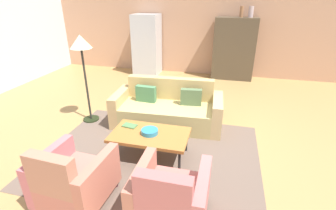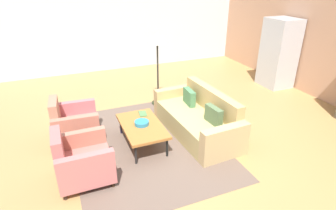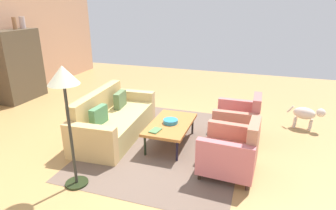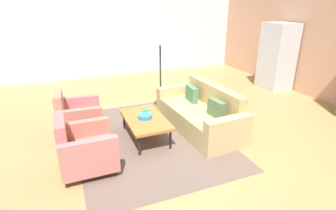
% 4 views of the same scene
% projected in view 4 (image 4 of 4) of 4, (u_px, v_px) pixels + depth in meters
% --- Properties ---
extents(ground_plane, '(11.64, 11.64, 0.00)m').
position_uv_depth(ground_plane, '(183.00, 134.00, 5.17)').
color(ground_plane, '#A9814A').
extents(wall_left, '(0.12, 8.27, 2.80)m').
position_uv_depth(wall_left, '(121.00, 33.00, 8.82)').
color(wall_left, silver).
rests_on(wall_left, ground).
extents(area_rug, '(3.40, 2.60, 0.01)m').
position_uv_depth(area_rug, '(148.00, 137.00, 5.05)').
color(area_rug, brown).
rests_on(area_rug, ground).
extents(couch, '(2.15, 1.01, 0.86)m').
position_uv_depth(couch, '(202.00, 114.00, 5.35)').
color(couch, tan).
rests_on(couch, ground).
extents(coffee_table, '(1.20, 0.70, 0.41)m').
position_uv_depth(coffee_table, '(145.00, 120.00, 4.89)').
color(coffee_table, black).
rests_on(coffee_table, ground).
extents(armchair_left, '(0.85, 0.85, 0.88)m').
position_uv_depth(armchair_left, '(76.00, 119.00, 5.02)').
color(armchair_left, black).
rests_on(armchair_left, ground).
extents(armchair_right, '(0.80, 0.80, 0.88)m').
position_uv_depth(armchair_right, '(83.00, 150.00, 3.98)').
color(armchair_right, black).
rests_on(armchair_right, ground).
extents(fruit_bowl, '(0.26, 0.26, 0.07)m').
position_uv_depth(fruit_bowl, '(145.00, 116.00, 4.87)').
color(fruit_bowl, teal).
rests_on(fruit_bowl, coffee_table).
extents(book_stack, '(0.25, 0.18, 0.02)m').
position_uv_depth(book_stack, '(146.00, 109.00, 5.26)').
color(book_stack, '#4C7645').
rests_on(book_stack, coffee_table).
extents(refrigerator, '(0.80, 0.73, 1.85)m').
position_uv_depth(refrigerator, '(277.00, 57.00, 7.52)').
color(refrigerator, '#B7BABF').
rests_on(refrigerator, ground).
extents(floor_lamp, '(0.40, 0.40, 1.72)m').
position_uv_depth(floor_lamp, '(160.00, 45.00, 6.17)').
color(floor_lamp, black).
rests_on(floor_lamp, ground).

